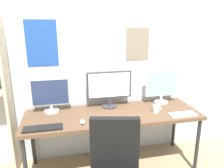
% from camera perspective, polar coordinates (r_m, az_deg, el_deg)
% --- Properties ---
extents(wall_back, '(4.47, 0.11, 2.60)m').
position_cam_1_polar(wall_back, '(2.87, -1.63, 6.05)').
color(wall_back, silver).
rests_on(wall_back, ground_plane).
extents(desk, '(2.07, 0.68, 0.74)m').
position_cam_1_polar(desk, '(2.66, 0.24, -8.67)').
color(desk, brown).
rests_on(desk, ground_plane).
extents(monitor_left, '(0.45, 0.18, 0.41)m').
position_cam_1_polar(monitor_left, '(2.70, -15.71, -2.60)').
color(monitor_left, silver).
rests_on(monitor_left, desk).
extents(monitor_center, '(0.56, 0.18, 0.46)m').
position_cam_1_polar(monitor_center, '(2.74, -0.74, -0.80)').
color(monitor_center, '#38383D').
rests_on(monitor_center, desk).
extents(monitor_right, '(0.45, 0.18, 0.44)m').
position_cam_1_polar(monitor_right, '(2.97, 12.87, -0.36)').
color(monitor_right, silver).
rests_on(monitor_right, desk).
extents(keyboard_left, '(0.39, 0.13, 0.02)m').
position_cam_1_polar(keyboard_left, '(2.38, -17.52, -10.88)').
color(keyboard_left, black).
rests_on(keyboard_left, desk).
extents(keyboard_center, '(0.35, 0.13, 0.02)m').
position_cam_1_polar(keyboard_center, '(2.43, 1.45, -9.54)').
color(keyboard_center, silver).
rests_on(keyboard_center, desk).
extents(keyboard_right, '(0.32, 0.13, 0.02)m').
position_cam_1_polar(keyboard_right, '(2.71, 17.90, -7.54)').
color(keyboard_right, silver).
rests_on(keyboard_right, desk).
extents(computer_mouse, '(0.06, 0.10, 0.03)m').
position_cam_1_polar(computer_mouse, '(2.41, -7.64, -9.73)').
color(computer_mouse, silver).
rests_on(computer_mouse, desk).
extents(coffee_mug, '(0.11, 0.08, 0.09)m').
position_cam_1_polar(coffee_mug, '(2.70, 11.46, -6.33)').
color(coffee_mug, white).
rests_on(coffee_mug, desk).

